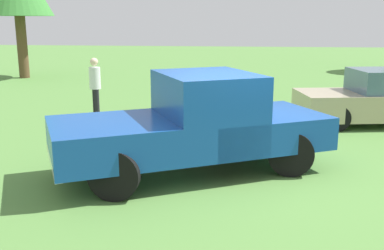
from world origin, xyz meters
name	(u,v)px	position (x,y,z in m)	size (l,w,h in m)	color
ground_plane	(240,175)	(0.00, 0.00, 0.00)	(80.00, 80.00, 0.00)	#54843D
pickup_truck	(199,121)	(0.77, -0.13, 0.96)	(5.31, 3.98, 1.83)	black
sedan_near	(382,99)	(-3.74, -4.63, 0.68)	(4.59, 2.45, 1.48)	black
person_bystander	(95,84)	(4.20, -4.56, 0.97)	(0.44, 0.44, 1.71)	black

